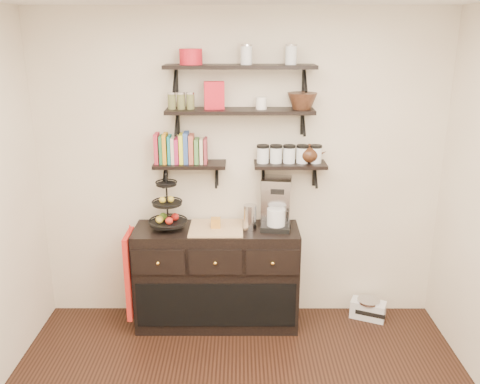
# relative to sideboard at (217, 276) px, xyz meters

# --- Properties ---
(back_wall) EXTENTS (3.50, 0.02, 2.70)m
(back_wall) POSITION_rel_sideboard_xyz_m (0.20, 0.24, 0.90)
(back_wall) COLOR #F2E9CD
(back_wall) RESTS_ON ground
(shelf_top) EXTENTS (1.20, 0.27, 0.23)m
(shelf_top) POSITION_rel_sideboard_xyz_m (0.20, 0.10, 1.78)
(shelf_top) COLOR black
(shelf_top) RESTS_ON back_wall
(shelf_mid) EXTENTS (1.20, 0.27, 0.23)m
(shelf_mid) POSITION_rel_sideboard_xyz_m (0.20, 0.10, 1.43)
(shelf_mid) COLOR black
(shelf_mid) RESTS_ON back_wall
(shelf_low_left) EXTENTS (0.60, 0.25, 0.23)m
(shelf_low_left) POSITION_rel_sideboard_xyz_m (-0.22, 0.12, 0.98)
(shelf_low_left) COLOR black
(shelf_low_left) RESTS_ON back_wall
(shelf_low_right) EXTENTS (0.60, 0.25, 0.23)m
(shelf_low_right) POSITION_rel_sideboard_xyz_m (0.62, 0.12, 0.98)
(shelf_low_right) COLOR black
(shelf_low_right) RESTS_ON back_wall
(cookbooks) EXTENTS (0.43, 0.15, 0.26)m
(cookbooks) POSITION_rel_sideboard_xyz_m (-0.27, 0.12, 1.11)
(cookbooks) COLOR #B3293C
(cookbooks) RESTS_ON shelf_low_left
(glass_canisters) EXTENTS (0.54, 0.10, 0.13)m
(glass_canisters) POSITION_rel_sideboard_xyz_m (0.61, 0.12, 1.06)
(glass_canisters) COLOR silver
(glass_canisters) RESTS_ON shelf_low_right
(sideboard) EXTENTS (1.40, 0.50, 0.92)m
(sideboard) POSITION_rel_sideboard_xyz_m (0.00, 0.00, 0.00)
(sideboard) COLOR black
(sideboard) RESTS_ON floor
(fruit_stand) EXTENTS (0.32, 0.32, 0.47)m
(fruit_stand) POSITION_rel_sideboard_xyz_m (-0.41, 0.00, 0.61)
(fruit_stand) COLOR black
(fruit_stand) RESTS_ON sideboard
(candle) EXTENTS (0.08, 0.08, 0.08)m
(candle) POSITION_rel_sideboard_xyz_m (-0.00, 0.00, 0.50)
(candle) COLOR #B37729
(candle) RESTS_ON sideboard
(coffee_maker) EXTENTS (0.27, 0.26, 0.45)m
(coffee_maker) POSITION_rel_sideboard_xyz_m (0.50, 0.03, 0.66)
(coffee_maker) COLOR black
(coffee_maker) RESTS_ON sideboard
(thermal_carafe) EXTENTS (0.11, 0.11, 0.22)m
(thermal_carafe) POSITION_rel_sideboard_xyz_m (0.28, -0.02, 0.56)
(thermal_carafe) COLOR silver
(thermal_carafe) RESTS_ON sideboard
(apron) EXTENTS (0.04, 0.32, 0.74)m
(apron) POSITION_rel_sideboard_xyz_m (-0.73, -0.10, 0.08)
(apron) COLOR #B21413
(apron) RESTS_ON sideboard
(radio) EXTENTS (0.34, 0.27, 0.18)m
(radio) POSITION_rel_sideboard_xyz_m (1.37, 0.07, -0.36)
(radio) COLOR silver
(radio) RESTS_ON floor
(recipe_box) EXTENTS (0.17, 0.08, 0.22)m
(recipe_box) POSITION_rel_sideboard_xyz_m (-0.01, 0.10, 1.56)
(recipe_box) COLOR red
(recipe_box) RESTS_ON shelf_mid
(walnut_bowl) EXTENTS (0.24, 0.24, 0.13)m
(walnut_bowl) POSITION_rel_sideboard_xyz_m (0.70, 0.10, 1.51)
(walnut_bowl) COLOR black
(walnut_bowl) RESTS_ON shelf_mid
(ramekins) EXTENTS (0.09, 0.09, 0.10)m
(ramekins) POSITION_rel_sideboard_xyz_m (0.37, 0.10, 1.50)
(ramekins) COLOR white
(ramekins) RESTS_ON shelf_mid
(teapot) EXTENTS (0.22, 0.17, 0.16)m
(teapot) POSITION_rel_sideboard_xyz_m (0.78, 0.12, 1.08)
(teapot) COLOR #3A1F11
(teapot) RESTS_ON shelf_low_right
(red_pot) EXTENTS (0.18, 0.18, 0.12)m
(red_pot) POSITION_rel_sideboard_xyz_m (-0.18, 0.10, 1.86)
(red_pot) COLOR red
(red_pot) RESTS_ON shelf_top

